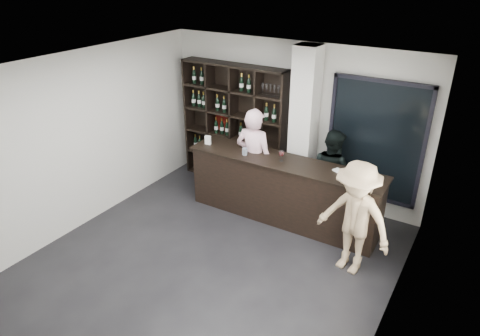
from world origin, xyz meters
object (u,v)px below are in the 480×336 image
Objects in this scene: wine_shelf at (234,126)px; taster_pink at (254,160)px; customer at (354,219)px; tasting_counter at (283,190)px; taster_black at (331,172)px.

wine_shelf is 1.15m from taster_pink.
wine_shelf is 3.33m from customer.
wine_shelf is 0.71× the size of tasting_counter.
taster_black is at bearing -4.49° from wine_shelf.
taster_pink reaches higher than customer.
taster_pink is 1.20× the size of taster_black.
taster_black is at bearing 46.93° from tasting_counter.
taster_black reaches higher than tasting_counter.
customer is at bearing -26.13° from tasting_counter.
taster_black is 1.60m from customer.
wine_shelf is 1.82m from tasting_counter.
customer is (2.09, -0.80, -0.08)m from taster_pink.
customer is (0.85, -1.35, 0.07)m from taster_black.
taster_pink is at bearing -39.65° from wine_shelf.
tasting_counter is 1.80× the size of taster_pink.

